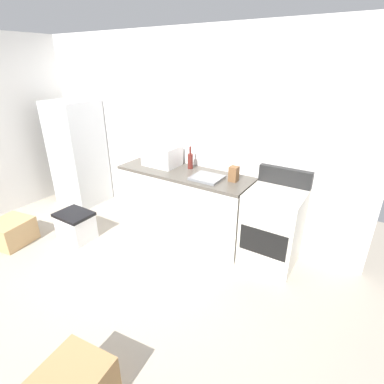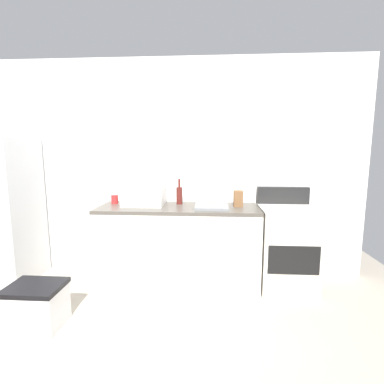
% 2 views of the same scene
% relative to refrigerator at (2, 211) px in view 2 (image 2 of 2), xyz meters
% --- Properties ---
extents(ground_plane, '(6.00, 6.00, 0.00)m').
position_rel_refrigerator_xyz_m(ground_plane, '(1.75, -1.15, -0.83)').
color(ground_plane, '#9E9384').
extents(wall_back, '(5.00, 0.10, 2.60)m').
position_rel_refrigerator_xyz_m(wall_back, '(1.75, 0.40, 0.47)').
color(wall_back, silver).
rests_on(wall_back, ground_plane).
extents(kitchen_counter, '(1.80, 0.60, 0.90)m').
position_rel_refrigerator_xyz_m(kitchen_counter, '(2.05, 0.05, -0.38)').
color(kitchen_counter, silver).
rests_on(kitchen_counter, ground_plane).
extents(refrigerator, '(0.68, 0.66, 1.67)m').
position_rel_refrigerator_xyz_m(refrigerator, '(0.00, 0.00, 0.00)').
color(refrigerator, silver).
rests_on(refrigerator, ground_plane).
extents(stove_oven, '(0.60, 0.61, 1.10)m').
position_rel_refrigerator_xyz_m(stove_oven, '(3.27, 0.06, -0.37)').
color(stove_oven, silver).
rests_on(stove_oven, ground_plane).
extents(microwave, '(0.46, 0.34, 0.27)m').
position_rel_refrigerator_xyz_m(microwave, '(1.65, 0.12, 0.20)').
color(microwave, white).
rests_on(microwave, kitchen_counter).
extents(sink_basin, '(0.36, 0.32, 0.03)m').
position_rel_refrigerator_xyz_m(sink_basin, '(2.43, -0.01, 0.08)').
color(sink_basin, slate).
rests_on(sink_basin, kitchen_counter).
extents(wine_bottle, '(0.07, 0.07, 0.30)m').
position_rel_refrigerator_xyz_m(wine_bottle, '(2.05, 0.20, 0.18)').
color(wine_bottle, '#591E19').
rests_on(wine_bottle, kitchen_counter).
extents(coffee_mug, '(0.08, 0.08, 0.10)m').
position_rel_refrigerator_xyz_m(coffee_mug, '(1.27, 0.19, 0.12)').
color(coffee_mug, red).
rests_on(coffee_mug, kitchen_counter).
extents(knife_block, '(0.10, 0.10, 0.18)m').
position_rel_refrigerator_xyz_m(knife_block, '(2.73, 0.10, 0.16)').
color(knife_block, brown).
rests_on(knife_block, kitchen_counter).
extents(storage_bin, '(0.46, 0.36, 0.38)m').
position_rel_refrigerator_xyz_m(storage_bin, '(0.91, -0.87, -0.64)').
color(storage_bin, silver).
rests_on(storage_bin, ground_plane).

